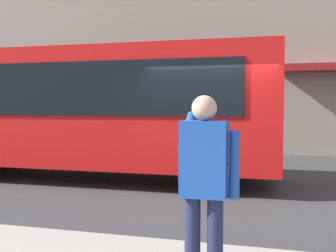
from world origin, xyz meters
TOP-DOWN VIEW (x-y plane):
  - ground_plane at (0.00, 0.00)m, footprint 60.00×60.00m
  - red_bus at (3.19, -0.63)m, footprint 9.05×2.54m
  - pedestrian_photographer at (-0.57, 4.65)m, footprint 0.53×0.52m

SIDE VIEW (x-z plane):
  - ground_plane at x=0.00m, z-range 0.00..0.00m
  - pedestrian_photographer at x=-0.57m, z-range 0.29..1.99m
  - red_bus at x=3.19m, z-range 0.14..3.22m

